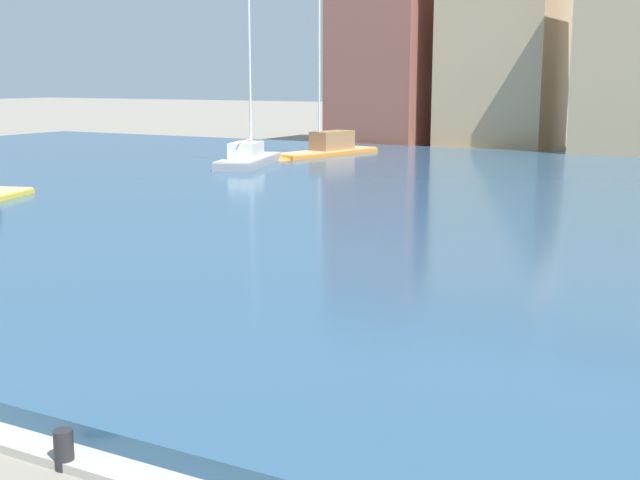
# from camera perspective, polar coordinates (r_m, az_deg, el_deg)

# --- Properties ---
(harbor_water) EXTENTS (86.43, 42.87, 0.40)m
(harbor_water) POSITION_cam_1_polar(r_m,az_deg,el_deg) (30.19, 12.06, 2.24)
(harbor_water) COLOR #2D5170
(harbor_water) RESTS_ON ground
(sailboat_grey) EXTENTS (3.83, 7.23, 9.41)m
(sailboat_grey) POSITION_cam_1_polar(r_m,az_deg,el_deg) (42.41, -4.72, 5.41)
(sailboat_grey) COLOR #939399
(sailboat_grey) RESTS_ON ground
(sailboat_orange) EXTENTS (3.42, 8.85, 9.16)m
(sailboat_orange) POSITION_cam_1_polar(r_m,az_deg,el_deg) (47.44, 0.05, 6.03)
(sailboat_orange) COLOR orange
(sailboat_orange) RESTS_ON ground
(mooring_bollard) EXTENTS (0.24, 0.24, 0.50)m
(mooring_bollard) POSITION_cam_1_polar(r_m,az_deg,el_deg) (10.88, -17.12, -13.53)
(mooring_bollard) COLOR #232326
(mooring_bollard) RESTS_ON ground
(townhouse_tall_gabled) EXTENTS (6.53, 7.24, 12.95)m
(townhouse_tall_gabled) POSITION_cam_1_polar(r_m,az_deg,el_deg) (59.39, 4.65, 12.73)
(townhouse_tall_gabled) COLOR #8E5142
(townhouse_tall_gabled) RESTS_ON ground
(townhouse_end_terrace) EXTENTS (7.16, 7.50, 12.35)m
(townhouse_end_terrace) POSITION_cam_1_polar(r_m,az_deg,el_deg) (57.29, 12.44, 12.28)
(townhouse_end_terrace) COLOR tan
(townhouse_end_terrace) RESTS_ON ground
(townhouse_wide_warehouse) EXTENTS (6.20, 8.11, 12.03)m
(townhouse_wide_warehouse) POSITION_cam_1_polar(r_m,az_deg,el_deg) (52.96, 21.04, 11.77)
(townhouse_wide_warehouse) COLOR tan
(townhouse_wide_warehouse) RESTS_ON ground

